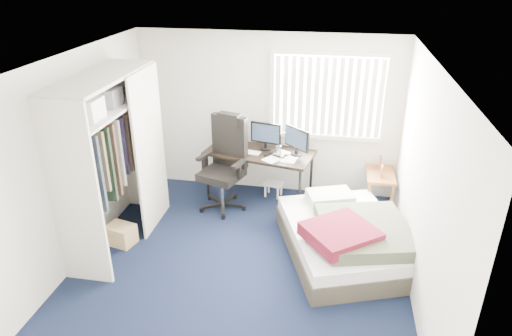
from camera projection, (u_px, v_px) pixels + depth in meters
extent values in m
plane|color=black|center=(241.00, 264.00, 5.67)|extent=(4.20, 4.20, 0.00)
plane|color=silver|center=(268.00, 115.00, 7.01)|extent=(4.00, 0.00, 4.00)
plane|color=silver|center=(178.00, 298.00, 3.27)|extent=(4.00, 0.00, 4.00)
plane|color=silver|center=(76.00, 160.00, 5.46)|extent=(0.00, 4.20, 4.20)
plane|color=silver|center=(424.00, 188.00, 4.82)|extent=(0.00, 4.20, 4.20)
plane|color=white|center=(237.00, 62.00, 4.61)|extent=(4.20, 4.20, 0.00)
cube|color=white|center=(328.00, 96.00, 6.70)|extent=(1.60, 0.02, 1.20)
cube|color=beige|center=(331.00, 53.00, 6.41)|extent=(1.72, 0.06, 0.06)
cube|color=beige|center=(325.00, 137.00, 6.94)|extent=(1.72, 0.06, 0.06)
cube|color=white|center=(328.00, 97.00, 6.65)|extent=(1.60, 0.04, 1.16)
cube|color=beige|center=(75.00, 197.00, 4.94)|extent=(0.60, 0.04, 2.20)
cube|color=beige|center=(141.00, 138.00, 6.54)|extent=(0.60, 0.04, 2.20)
cube|color=beige|center=(100.00, 77.00, 5.27)|extent=(0.60, 1.80, 0.04)
cube|color=beige|center=(104.00, 108.00, 5.43)|extent=(0.56, 1.74, 0.03)
cylinder|color=silver|center=(106.00, 118.00, 5.49)|extent=(0.03, 1.72, 0.03)
cube|color=#26262B|center=(107.00, 156.00, 5.59)|extent=(0.38, 1.10, 0.90)
cube|color=beige|center=(150.00, 151.00, 6.09)|extent=(0.03, 0.90, 2.20)
cube|color=white|center=(83.00, 109.00, 4.98)|extent=(0.38, 0.30, 0.24)
cube|color=gray|center=(105.00, 97.00, 5.43)|extent=(0.34, 0.28, 0.22)
cube|color=black|center=(260.00, 153.00, 6.89)|extent=(1.71, 1.05, 0.04)
cylinder|color=black|center=(208.00, 177.00, 7.04)|extent=(0.04, 0.04, 0.75)
cylinder|color=black|center=(225.00, 161.00, 7.57)|extent=(0.04, 0.04, 0.75)
cylinder|color=black|center=(299.00, 193.00, 6.55)|extent=(0.04, 0.04, 0.75)
cylinder|color=black|center=(311.00, 175.00, 7.08)|extent=(0.04, 0.04, 0.75)
cube|color=white|center=(232.00, 127.00, 7.05)|extent=(0.50, 0.13, 0.36)
cube|color=white|center=(232.00, 127.00, 7.05)|extent=(0.44, 0.10, 0.31)
cube|color=black|center=(266.00, 133.00, 6.87)|extent=(0.48, 0.13, 0.32)
cube|color=#1E2838|center=(266.00, 133.00, 6.87)|extent=(0.42, 0.09, 0.27)
cube|color=black|center=(297.00, 138.00, 6.66)|extent=(0.48, 0.13, 0.32)
cube|color=#1E2838|center=(297.00, 138.00, 6.66)|extent=(0.42, 0.09, 0.27)
cube|color=white|center=(247.00, 152.00, 6.85)|extent=(0.42, 0.22, 0.02)
cube|color=black|center=(267.00, 155.00, 6.74)|extent=(0.08, 0.11, 0.02)
cylinder|color=silver|center=(279.00, 151.00, 6.70)|extent=(0.08, 0.08, 0.16)
cube|color=white|center=(260.00, 151.00, 6.88)|extent=(0.35, 0.33, 0.00)
cube|color=black|center=(223.00, 204.00, 6.90)|extent=(0.84, 0.84, 0.13)
cylinder|color=silver|center=(222.00, 190.00, 6.80)|extent=(0.07, 0.07, 0.44)
cube|color=black|center=(221.00, 175.00, 6.69)|extent=(0.70, 0.70, 0.11)
cube|color=black|center=(230.00, 141.00, 6.71)|extent=(0.56, 0.28, 0.78)
cube|color=black|center=(229.00, 119.00, 6.57)|extent=(0.36, 0.23, 0.18)
cube|color=black|center=(204.00, 156.00, 6.72)|extent=(0.17, 0.32, 0.04)
cube|color=black|center=(239.00, 164.00, 6.47)|extent=(0.17, 0.32, 0.04)
cube|color=white|center=(273.00, 183.00, 7.18)|extent=(0.33, 0.29, 0.03)
cylinder|color=white|center=(265.00, 191.00, 7.20)|extent=(0.03, 0.03, 0.21)
cylinder|color=white|center=(269.00, 186.00, 7.33)|extent=(0.03, 0.03, 0.21)
cylinder|color=white|center=(278.00, 193.00, 7.12)|extent=(0.03, 0.03, 0.21)
cylinder|color=white|center=(281.00, 189.00, 7.25)|extent=(0.03, 0.03, 0.21)
cube|color=brown|center=(380.00, 172.00, 6.81)|extent=(0.41, 0.81, 0.04)
cube|color=brown|center=(368.00, 199.00, 6.63)|extent=(0.04, 0.04, 0.51)
cube|color=brown|center=(366.00, 177.00, 7.28)|extent=(0.04, 0.04, 0.51)
cube|color=brown|center=(391.00, 201.00, 6.58)|extent=(0.04, 0.04, 0.51)
cube|color=brown|center=(387.00, 179.00, 7.23)|extent=(0.04, 0.04, 0.51)
cube|color=brown|center=(382.00, 171.00, 6.60)|extent=(0.02, 0.14, 0.18)
cube|color=brown|center=(380.00, 162.00, 6.87)|extent=(0.02, 0.14, 0.18)
cube|color=#3A352A|center=(344.00, 245.00, 5.83)|extent=(1.91, 2.19, 0.24)
cube|color=white|center=(345.00, 232.00, 5.75)|extent=(1.86, 2.14, 0.17)
cube|color=silver|center=(330.00, 197.00, 6.25)|extent=(0.70, 0.58, 0.14)
cube|color=#3F4231|center=(365.00, 232.00, 5.49)|extent=(1.27, 1.35, 0.18)
cube|color=#580F17|center=(340.00, 234.00, 5.31)|extent=(1.02, 1.01, 0.16)
cube|color=#9D774E|center=(121.00, 234.00, 6.02)|extent=(0.41, 0.34, 0.27)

